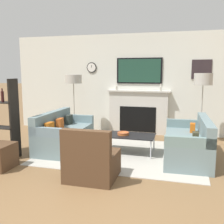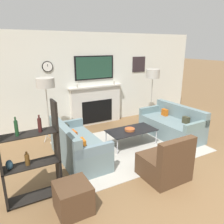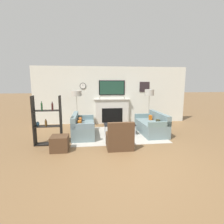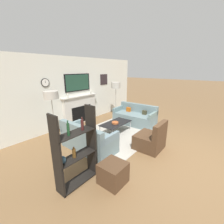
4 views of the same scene
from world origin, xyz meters
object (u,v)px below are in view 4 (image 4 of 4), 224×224
object	(u,v)px
couch_left	(88,140)
couch_right	(135,117)
decorative_bowl	(115,123)
armchair	(151,140)
ottoman	(113,173)
floor_lamp_left	(51,96)
shelf_unit	(76,150)
coffee_table	(116,123)
floor_lamp_right	(116,86)

from	to	relation	value
couch_left	couch_right	distance (m)	2.65
couch_right	decorative_bowl	xyz separation A→B (m)	(-1.31, 0.04, 0.13)
armchair	ottoman	xyz separation A→B (m)	(-1.74, 0.01, -0.06)
couch_left	floor_lamp_left	bearing A→B (deg)	102.57
couch_left	shelf_unit	size ratio (longest dim) A/B	1.04
decorative_bowl	couch_right	bearing A→B (deg)	-1.85
armchair	decorative_bowl	bearing A→B (deg)	83.00
floor_lamp_left	shelf_unit	bearing A→B (deg)	-110.26
couch_left	armchair	world-z (taller)	armchair
couch_left	coffee_table	xyz separation A→B (m)	(1.40, 0.06, 0.07)
decorative_bowl	shelf_unit	world-z (taller)	shelf_unit
ottoman	coffee_table	bearing A→B (deg)	36.04
couch_right	floor_lamp_right	world-z (taller)	floor_lamp_right
couch_right	floor_lamp_right	distance (m)	1.74
couch_right	floor_lamp_right	bearing A→B (deg)	77.36
couch_right	shelf_unit	bearing A→B (deg)	-167.44
shelf_unit	ottoman	xyz separation A→B (m)	(0.45, -0.56, -0.52)
couch_right	coffee_table	xyz separation A→B (m)	(-1.26, 0.05, 0.08)
floor_lamp_left	couch_left	bearing A→B (deg)	-77.43
coffee_table	shelf_unit	size ratio (longest dim) A/B	0.76
floor_lamp_left	floor_lamp_right	size ratio (longest dim) A/B	0.97
shelf_unit	coffee_table	bearing A→B (deg)	19.81
armchair	couch_left	bearing A→B (deg)	129.84
couch_right	armchair	distance (m)	2.04
floor_lamp_left	shelf_unit	world-z (taller)	floor_lamp_left
floor_lamp_left	floor_lamp_right	bearing A→B (deg)	0.00
coffee_table	floor_lamp_left	world-z (taller)	floor_lamp_left
armchair	coffee_table	world-z (taller)	armchair
floor_lamp_right	couch_right	bearing A→B (deg)	-102.64
floor_lamp_left	ottoman	size ratio (longest dim) A/B	3.29
floor_lamp_right	armchair	bearing A→B (deg)	-123.90
floor_lamp_left	ottoman	world-z (taller)	floor_lamp_left
couch_left	floor_lamp_right	size ratio (longest dim) A/B	0.98
coffee_table	floor_lamp_right	world-z (taller)	floor_lamp_right
floor_lamp_left	couch_right	bearing A→B (deg)	-22.85
ottoman	couch_right	bearing A→B (deg)	23.19
floor_lamp_left	armchair	bearing A→B (deg)	-61.33
floor_lamp_left	floor_lamp_right	distance (m)	3.21
couch_right	decorative_bowl	size ratio (longest dim) A/B	7.00
couch_right	ottoman	world-z (taller)	couch_right
couch_right	couch_left	bearing A→B (deg)	-179.95
couch_right	ottoman	size ratio (longest dim) A/B	3.51
couch_left	decorative_bowl	size ratio (longest dim) A/B	6.62
couch_right	floor_lamp_left	bearing A→B (deg)	157.15
floor_lamp_right	ottoman	world-z (taller)	floor_lamp_right
couch_left	shelf_unit	distance (m)	1.39
floor_lamp_right	shelf_unit	size ratio (longest dim) A/B	1.07
decorative_bowl	floor_lamp_left	distance (m)	2.27
decorative_bowl	armchair	bearing A→B (deg)	-97.00
ottoman	couch_left	bearing A→B (deg)	67.22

